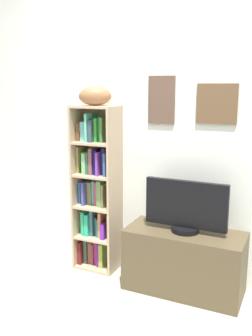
{
  "coord_description": "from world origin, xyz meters",
  "views": [
    {
      "loc": [
        1.09,
        -1.93,
        1.66
      ],
      "look_at": [
        -0.22,
        0.85,
        0.99
      ],
      "focal_mm": 41.21,
      "sensor_mm": 36.0,
      "label": 1
    }
  ],
  "objects_px": {
    "bookshelf": "(97,191)",
    "television": "(186,207)",
    "football": "(95,96)",
    "tv_stand": "(184,261)"
  },
  "relations": [
    {
      "from": "football",
      "to": "television",
      "type": "distance_m",
      "value": 1.2
    },
    {
      "from": "football",
      "to": "tv_stand",
      "type": "bearing_deg",
      "value": -5.01
    },
    {
      "from": "tv_stand",
      "to": "bookshelf",
      "type": "bearing_deg",
      "value": 173.11
    },
    {
      "from": "bookshelf",
      "to": "television",
      "type": "distance_m",
      "value": 0.87
    },
    {
      "from": "bookshelf",
      "to": "football",
      "type": "bearing_deg",
      "value": -62.32
    },
    {
      "from": "football",
      "to": "tv_stand",
      "type": "height_order",
      "value": "football"
    },
    {
      "from": "television",
      "to": "tv_stand",
      "type": "bearing_deg",
      "value": -90.0
    },
    {
      "from": "bookshelf",
      "to": "football",
      "type": "xyz_separation_m",
      "value": [
        0.02,
        -0.03,
        0.85
      ]
    },
    {
      "from": "football",
      "to": "tv_stand",
      "type": "xyz_separation_m",
      "value": [
        0.85,
        -0.07,
        -1.31
      ]
    },
    {
      "from": "football",
      "to": "bookshelf",
      "type": "bearing_deg",
      "value": 117.68
    }
  ]
}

